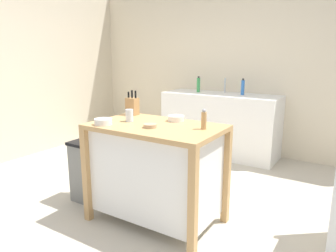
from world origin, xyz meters
The scene contains 15 objects.
ground_plane centered at (0.00, 0.00, 0.00)m, with size 5.97×5.97×0.00m, color #BCB29E.
wall_back centered at (0.00, 2.39, 1.30)m, with size 4.97×0.10×2.60m, color beige.
wall_left centered at (-2.48, 0.89, 1.30)m, with size 0.10×2.99×2.60m, color beige.
kitchen_island centered at (0.25, -0.10, 0.50)m, with size 1.13×0.69×0.90m.
knife_block centered at (-0.20, 0.14, 0.99)m, with size 0.11×0.09×0.24m.
bowl_stoneware_deep centered at (0.32, 0.12, 0.93)m, with size 0.15×0.15×0.05m.
bowl_ceramic_small centered at (0.27, -0.21, 0.92)m, with size 0.11×0.11×0.03m.
bowl_ceramic_wide centered at (-0.13, -0.34, 0.93)m, with size 0.15×0.15×0.05m.
drinking_cup centered at (-0.03, -0.11, 0.95)m, with size 0.07×0.07×0.11m.
pepper_grinder centered at (0.67, -0.02, 0.98)m, with size 0.04×0.04×0.17m.
trash_bin centered at (-0.56, -0.13, 0.32)m, with size 0.36×0.28×0.63m.
sink_counter centered at (-0.06, 2.04, 0.46)m, with size 1.70×0.60×0.92m.
sink_faucet centered at (-0.06, 2.18, 1.03)m, with size 0.02×0.02×0.22m.
bottle_hand_soap centered at (0.25, 2.09, 1.02)m, with size 0.05×0.05×0.23m.
bottle_dish_soap centered at (-0.43, 2.04, 1.03)m, with size 0.05×0.05×0.24m.
Camera 1 is at (1.74, -2.27, 1.50)m, focal length 33.74 mm.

